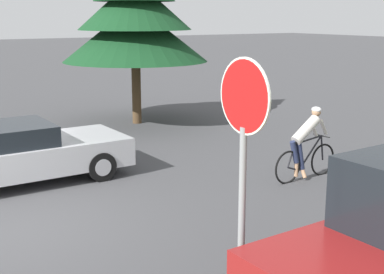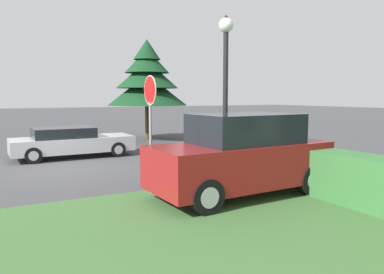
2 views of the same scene
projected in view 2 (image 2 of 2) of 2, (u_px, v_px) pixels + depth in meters
ground_plane at (64, 168)px, 12.66m from camera, size 140.00×140.00×0.00m
sedan_left_lane at (71, 142)px, 14.91m from camera, size 1.92×4.69×1.21m
cyclist at (222, 139)px, 14.86m from camera, size 0.44×1.72×1.51m
parked_suv_right at (242, 156)px, 9.15m from camera, size 2.09×4.58×2.01m
stop_sign at (150, 111)px, 9.14m from camera, size 0.72×0.07×2.94m
street_lamp at (226, 72)px, 9.65m from camera, size 0.38×0.38×4.50m
conifer_tall_near at (147, 80)px, 20.67m from camera, size 4.40×4.40×5.54m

